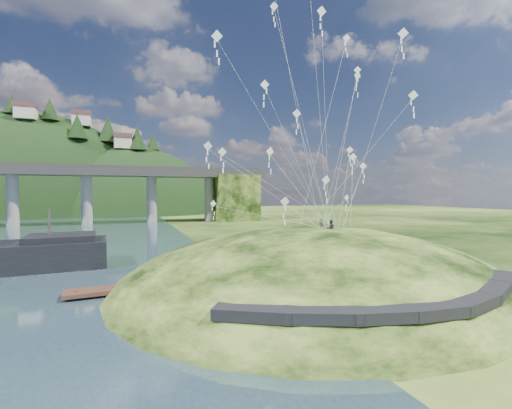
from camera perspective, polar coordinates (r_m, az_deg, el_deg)
name	(u,v)px	position (r m, az deg, el deg)	size (l,w,h in m)	color
ground	(235,301)	(26.65, -3.54, -15.79)	(320.00, 320.00, 0.00)	black
grass_hill	(314,301)	(31.99, 9.65, -15.55)	(36.00, 32.00, 13.00)	black
footpath	(415,301)	(21.74, 24.91, -14.39)	(22.29, 5.84, 0.83)	black
bridge	(40,186)	(96.15, -32.34, 2.68)	(160.00, 11.00, 15.00)	#2D2B2B
far_ridge	(20,235)	(151.54, -34.70, -4.20)	(153.00, 70.00, 94.50)	black
wooden_dock	(149,285)	(30.58, -17.35, -12.75)	(12.77, 2.78, 0.90)	#3C2118
kite_flyers	(328,219)	(31.31, 11.88, -2.42)	(1.22, 2.90, 1.61)	#292C37
kite_swarm	(309,106)	(31.98, 8.84, 15.92)	(19.54, 14.47, 21.22)	white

